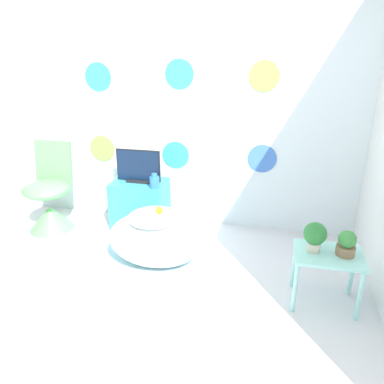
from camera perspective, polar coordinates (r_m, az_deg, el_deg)
name	(u,v)px	position (r m, az deg, el deg)	size (l,w,h in m)	color
ground_plane	(112,330)	(2.78, -12.07, -19.90)	(12.00, 12.00, 0.00)	silver
wall_back_dotted	(177,100)	(3.81, -2.26, 13.83)	(4.64, 0.05, 2.60)	white
rug	(148,271)	(3.30, -6.75, -11.84)	(1.16, 0.97, 0.01)	silver
bathtub	(155,239)	(3.30, -5.66, -7.12)	(0.83, 0.55, 0.47)	white
rubber_duck	(159,210)	(3.19, -5.01, -2.75)	(0.06, 0.07, 0.08)	yellow
chair	(49,203)	(4.14, -20.89, -1.51)	(0.48, 0.48, 0.90)	#66C166
tv_cabinet	(140,204)	(3.97, -7.89, -1.80)	(0.55, 0.40, 0.50)	#389ED6
tv	(138,168)	(3.83, -8.19, 3.71)	(0.46, 0.12, 0.34)	black
vase	(155,182)	(3.67, -5.73, 1.56)	(0.10, 0.10, 0.15)	#2D72B7
side_table	(327,262)	(2.92, 19.93, -9.99)	(0.48, 0.36, 0.42)	#99E0D8
potted_plant_left	(315,235)	(2.82, 18.23, -6.29)	(0.16, 0.16, 0.22)	beige
potted_plant_right	(347,244)	(2.87, 22.49, -7.26)	(0.13, 0.13, 0.19)	#8C6B4C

